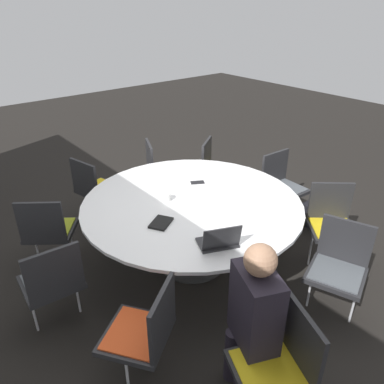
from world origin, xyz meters
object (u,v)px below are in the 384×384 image
chair_4 (216,167)px  chair_9 (145,329)px  chair_5 (160,168)px  coffee_cup (166,197)px  chair_0 (280,362)px  chair_8 (52,279)px  chair_6 (95,186)px  chair_1 (339,263)px  laptop (219,241)px  chair_7 (48,228)px  chair_2 (332,220)px  cell_phone (197,182)px  spiral_notebook (161,223)px  person_0 (253,312)px  chair_3 (282,183)px  handbag (316,218)px

chair_4 → chair_9: same height
chair_5 → coffee_cup: bearing=-7.3°
coffee_cup → chair_0: bearing=166.2°
chair_8 → chair_9: 0.92m
chair_6 → chair_1: bearing=5.9°
chair_9 → laptop: 0.85m
chair_6 → chair_7: 0.93m
chair_1 → chair_6: size_ratio=1.00×
chair_0 → chair_8: 1.78m
chair_2 → cell_phone: 1.39m
coffee_cup → chair_4: bearing=-62.2°
coffee_cup → chair_7: bearing=57.0°
chair_1 → coffee_cup: 1.63m
chair_6 → chair_8: (-1.29, 1.00, 0.00)m
laptop → chair_1: bearing=168.4°
chair_2 → chair_6: size_ratio=1.00×
spiral_notebook → cell_phone: spiral_notebook is taller
chair_1 → chair_7: 2.64m
person_0 → chair_6: bearing=19.0°
chair_2 → laptop: size_ratio=2.29×
chair_1 → chair_8: bearing=36.0°
chair_4 → chair_3: bearing=74.1°
chair_0 → chair_6: same height
spiral_notebook → handbag: 2.12m
chair_1 → laptop: 1.05m
chair_4 → chair_1: bearing=40.2°
laptop → spiral_notebook: (0.56, 0.16, -0.05)m
chair_1 → chair_8: size_ratio=1.00×
chair_3 → chair_7: (0.79, 2.51, 0.00)m
laptop → cell_phone: bearing=-98.3°
spiral_notebook → cell_phone: bearing=-61.3°
chair_0 → cell_phone: bearing=-2.8°
chair_9 → chair_6: bearing=37.0°
chair_8 → spiral_notebook: (-0.17, -0.92, 0.24)m
chair_2 → spiral_notebook: 1.71m
chair_6 → chair_7: same height
chair_3 → laptop: (-0.70, 1.68, 0.28)m
chair_4 → cell_phone: (-0.56, 0.79, 0.23)m
chair_6 → chair_7: size_ratio=1.00×
person_0 → spiral_notebook: size_ratio=4.64×
handbag → chair_2: bearing=132.5°
chair_7 → chair_9: (-1.63, -0.04, 0.00)m
chair_1 → chair_2: (0.42, -0.56, 0.00)m
chair_1 → chair_2: bearing=-72.5°
chair_3 → person_0: size_ratio=0.71×
chair_8 → chair_2: bearing=-15.6°
chair_4 → coffee_cup: (-0.67, 1.27, 0.27)m
chair_1 → chair_6: (2.60, 0.90, 0.00)m
chair_5 → coffee_cup: (-1.11, 0.70, 0.27)m
chair_2 → chair_7: bearing=4.6°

